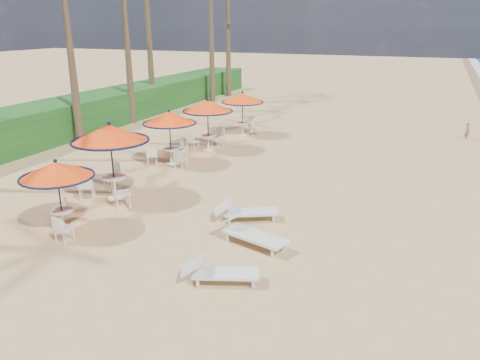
% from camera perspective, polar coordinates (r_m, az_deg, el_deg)
% --- Properties ---
extents(ground, '(160.00, 160.00, 0.00)m').
position_cam_1_polar(ground, '(11.66, -3.92, -10.78)').
color(ground, tan).
rests_on(ground, ground).
extents(scrub_hedge, '(3.00, 40.00, 1.80)m').
position_cam_1_polar(scrub_hedge, '(27.46, -19.26, 7.50)').
color(scrub_hedge, '#194716').
rests_on(scrub_hedge, ground).
extents(station_0, '(2.06, 2.06, 2.15)m').
position_cam_1_polar(station_0, '(14.01, -21.42, 0.40)').
color(station_0, black).
rests_on(station_0, ground).
extents(station_1, '(2.57, 2.57, 2.68)m').
position_cam_1_polar(station_1, '(16.03, -15.66, 4.39)').
color(station_1, black).
rests_on(station_1, ground).
extents(station_2, '(2.24, 2.34, 2.34)m').
position_cam_1_polar(station_2, '(19.70, -8.58, 6.69)').
color(station_2, black).
rests_on(station_2, ground).
extents(station_3, '(2.34, 2.34, 2.44)m').
position_cam_1_polar(station_3, '(21.83, -4.00, 8.42)').
color(station_3, black).
rests_on(station_3, ground).
extents(station_4, '(2.24, 2.32, 2.33)m').
position_cam_1_polar(station_4, '(24.85, 0.46, 9.51)').
color(station_4, black).
rests_on(station_4, ground).
extents(lounger_near, '(1.87, 1.14, 0.64)m').
position_cam_1_polar(lounger_near, '(10.94, -2.72, -11.08)').
color(lounger_near, silver).
rests_on(lounger_near, ground).
extents(lounger_mid, '(2.23, 1.24, 0.76)m').
position_cam_1_polar(lounger_mid, '(12.69, 1.08, -6.36)').
color(lounger_mid, silver).
rests_on(lounger_mid, ground).
extents(lounger_far, '(1.96, 1.43, 0.68)m').
position_cam_1_polar(lounger_far, '(14.17, 0.48, -3.77)').
color(lounger_far, silver).
rests_on(lounger_far, ground).
extents(person, '(0.34, 0.40, 0.93)m').
position_cam_1_polar(person, '(26.85, 25.98, 5.47)').
color(person, '#96694C').
rests_on(person, ground).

